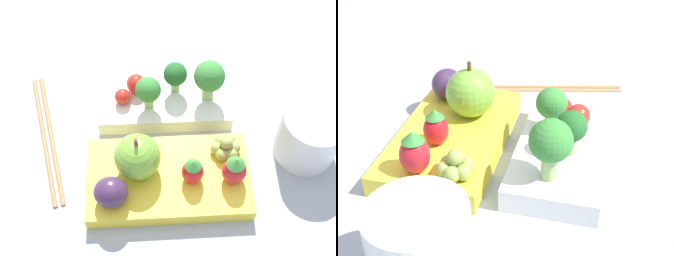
{
  "view_description": "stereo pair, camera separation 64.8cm",
  "coord_description": "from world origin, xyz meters",
  "views": [
    {
      "loc": [
        -0.0,
        -0.34,
        0.54
      ],
      "look_at": [
        0.01,
        -0.0,
        0.03
      ],
      "focal_mm": 50.0,
      "sensor_mm": 36.0,
      "label": 1
    },
    {
      "loc": [
        0.41,
        0.1,
        0.31
      ],
      "look_at": [
        0.01,
        -0.0,
        0.03
      ],
      "focal_mm": 50.0,
      "sensor_mm": 36.0,
      "label": 2
    }
  ],
  "objects": [
    {
      "name": "ground_plane",
      "position": [
        0.0,
        0.0,
        0.0
      ],
      "size": [
        4.0,
        4.0,
        0.0
      ],
      "primitive_type": "plane",
      "color": "#939EB2"
    },
    {
      "name": "broccoli_floret_2",
      "position": [
        0.02,
        0.07,
        0.06
      ],
      "size": [
        0.03,
        0.03,
        0.05
      ],
      "color": "#93B770",
      "rests_on": "bento_box_savoury"
    },
    {
      "name": "cherry_tomato_1",
      "position": [
        -0.05,
        0.05,
        0.04
      ],
      "size": [
        0.02,
        0.02,
        0.02
      ],
      "color": "red",
      "rests_on": "bento_box_savoury"
    },
    {
      "name": "grape_cluster",
      "position": [
        0.08,
        -0.04,
        0.03
      ],
      "size": [
        0.04,
        0.04,
        0.03
      ],
      "color": "#8EA84C",
      "rests_on": "bento_box_fruit"
    },
    {
      "name": "bento_box_fruit",
      "position": [
        0.01,
        -0.07,
        0.01
      ],
      "size": [
        0.21,
        0.12,
        0.02
      ],
      "color": "yellow",
      "rests_on": "ground_plane"
    },
    {
      "name": "drinking_cup",
      "position": [
        0.19,
        -0.02,
        0.04
      ],
      "size": [
        0.08,
        0.08,
        0.08
      ],
      "color": "silver",
      "rests_on": "ground_plane"
    },
    {
      "name": "strawberry_1",
      "position": [
        0.04,
        -0.07,
        0.04
      ],
      "size": [
        0.03,
        0.03,
        0.04
      ],
      "color": "red",
      "rests_on": "bento_box_fruit"
    },
    {
      "name": "plum",
      "position": [
        -0.06,
        -0.1,
        0.04
      ],
      "size": [
        0.04,
        0.04,
        0.04
      ],
      "color": "#42284C",
      "rests_on": "bento_box_fruit"
    },
    {
      "name": "bento_box_savoury",
      "position": [
        0.01,
        0.06,
        0.01
      ],
      "size": [
        0.18,
        0.1,
        0.02
      ],
      "color": "white",
      "rests_on": "ground_plane"
    },
    {
      "name": "strawberry_0",
      "position": [
        0.09,
        -0.07,
        0.05
      ],
      "size": [
        0.03,
        0.03,
        0.05
      ],
      "color": "red",
      "rests_on": "bento_box_fruit"
    },
    {
      "name": "cherry_tomato_0",
      "position": [
        -0.03,
        0.07,
        0.04
      ],
      "size": [
        0.03,
        0.03,
        0.03
      ],
      "color": "red",
      "rests_on": "bento_box_savoury"
    },
    {
      "name": "chopsticks_pair",
      "position": [
        -0.15,
        0.01,
        0.0
      ],
      "size": [
        0.07,
        0.21,
        0.01
      ],
      "color": "#A37547",
      "rests_on": "ground_plane"
    },
    {
      "name": "apple",
      "position": [
        -0.03,
        -0.06,
        0.05
      ],
      "size": [
        0.06,
        0.06,
        0.07
      ],
      "color": "#70A838",
      "rests_on": "bento_box_fruit"
    },
    {
      "name": "broccoli_floret_1",
      "position": [
        0.07,
        0.05,
        0.06
      ],
      "size": [
        0.04,
        0.04,
        0.06
      ],
      "color": "#93B770",
      "rests_on": "bento_box_savoury"
    },
    {
      "name": "broccoli_floret_0",
      "position": [
        -0.01,
        0.04,
        0.06
      ],
      "size": [
        0.03,
        0.03,
        0.05
      ],
      "color": "#93B770",
      "rests_on": "bento_box_savoury"
    }
  ]
}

